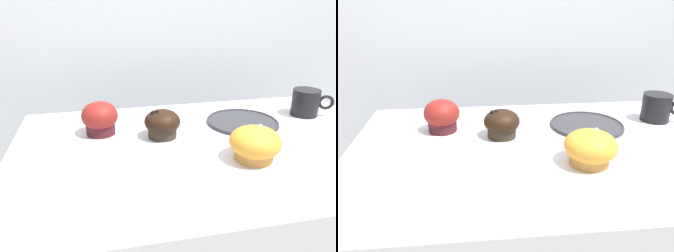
% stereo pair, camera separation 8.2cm
% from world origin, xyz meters
% --- Properties ---
extents(wall_back, '(3.20, 0.10, 1.80)m').
position_xyz_m(wall_back, '(0.00, 0.60, 0.90)').
color(wall_back, silver).
rests_on(wall_back, ground).
extents(muffin_front_center, '(0.10, 0.10, 0.09)m').
position_xyz_m(muffin_front_center, '(-0.27, 0.13, 0.99)').
color(muffin_front_center, '#46191D').
rests_on(muffin_front_center, display_counter).
extents(muffin_back_left, '(0.12, 0.12, 0.08)m').
position_xyz_m(muffin_back_left, '(0.07, -0.10, 0.99)').
color(muffin_back_left, '#C5873E').
rests_on(muffin_back_left, display_counter).
extents(muffin_back_right, '(0.10, 0.10, 0.08)m').
position_xyz_m(muffin_back_right, '(-0.11, 0.07, 0.98)').
color(muffin_back_right, '#33281E').
rests_on(muffin_back_right, display_counter).
extents(coffee_cup, '(0.12, 0.08, 0.08)m').
position_xyz_m(coffee_cup, '(0.35, 0.14, 0.99)').
color(coffee_cup, black).
rests_on(coffee_cup, display_counter).
extents(serving_plate, '(0.21, 0.21, 0.01)m').
position_xyz_m(serving_plate, '(0.13, 0.12, 0.95)').
color(serving_plate, '#2D2D33').
rests_on(serving_plate, display_counter).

